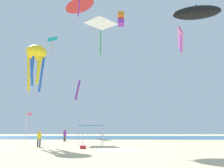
% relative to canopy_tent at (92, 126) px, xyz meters
% --- Properties ---
extents(ground, '(110.00, 110.00, 0.10)m').
position_rel_canopy_tent_xyz_m(ground, '(3.05, -5.23, -2.23)').
color(ground, beige).
extents(ocean_strip, '(110.00, 19.56, 0.03)m').
position_rel_canopy_tent_xyz_m(ocean_strip, '(3.05, 23.87, -2.17)').
color(ocean_strip, '#28608C').
rests_on(ocean_strip, ground).
extents(canopy_tent, '(2.69, 3.22, 2.30)m').
position_rel_canopy_tent_xyz_m(canopy_tent, '(0.00, 0.00, 0.00)').
color(canopy_tent, '#B2B2B7').
rests_on(canopy_tent, ground).
extents(person_near_tent, '(0.45, 0.49, 1.90)m').
position_rel_canopy_tent_xyz_m(person_near_tent, '(-4.99, 7.85, -1.07)').
color(person_near_tent, brown).
rests_on(person_near_tent, ground).
extents(person_leftmost, '(0.44, 0.43, 1.79)m').
position_rel_canopy_tent_xyz_m(person_leftmost, '(-5.39, -2.33, -1.13)').
color(person_leftmost, '#33384C').
rests_on(person_leftmost, ground).
extents(banner_flag, '(0.61, 0.06, 3.74)m').
position_rel_canopy_tent_xyz_m(banner_flag, '(-7.31, -1.12, 0.07)').
color(banner_flag, silver).
rests_on(banner_flag, ground).
extents(cooler_box, '(0.57, 0.37, 0.35)m').
position_rel_canopy_tent_xyz_m(cooler_box, '(-0.33, -4.32, -2.01)').
color(cooler_box, red).
rests_on(cooler_box, ground).
extents(kite_diamond_teal, '(2.36, 2.42, 2.95)m').
position_rel_canopy_tent_xyz_m(kite_diamond_teal, '(-10.04, 15.46, 17.32)').
color(kite_diamond_teal, teal).
extents(kite_parafoil_purple, '(2.10, 6.03, 3.72)m').
position_rel_canopy_tent_xyz_m(kite_parafoil_purple, '(-5.92, 22.47, 8.07)').
color(kite_parafoil_purple, purple).
extents(kite_delta_red, '(5.61, 5.60, 4.60)m').
position_rel_canopy_tent_xyz_m(kite_delta_red, '(-3.08, 5.86, 19.52)').
color(kite_delta_red, red).
extents(kite_octopus_yellow, '(2.87, 2.87, 6.15)m').
position_rel_canopy_tent_xyz_m(kite_octopus_yellow, '(-7.49, 0.79, 9.18)').
color(kite_octopus_yellow, yellow).
extents(kite_inflatable_black, '(7.75, 4.12, 3.05)m').
position_rel_canopy_tent_xyz_m(kite_inflatable_black, '(15.69, 6.34, 17.90)').
color(kite_inflatable_black, black).
extents(kite_box_orange, '(0.86, 1.04, 2.00)m').
position_rel_canopy_tent_xyz_m(kite_box_orange, '(3.57, 1.46, 14.42)').
color(kite_box_orange, orange).
extents(kite_diamond_white, '(4.00, 4.00, 3.97)m').
position_rel_canopy_tent_xyz_m(kite_diamond_white, '(1.18, -2.98, 11.40)').
color(kite_diamond_white, white).
extents(kite_parafoil_pink, '(2.03, 5.99, 3.66)m').
position_rel_canopy_tent_xyz_m(kite_parafoil_pink, '(15.47, 15.14, 16.82)').
color(kite_parafoil_pink, pink).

